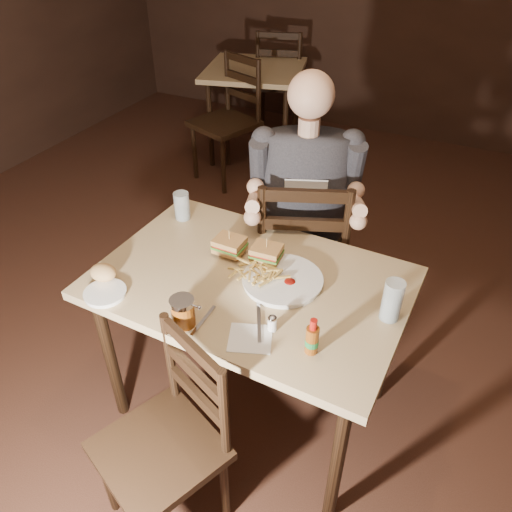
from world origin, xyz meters
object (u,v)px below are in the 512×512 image
at_px(bg_table, 255,78).
at_px(chair_far, 300,255).
at_px(syrup_dispenser, 183,312).
at_px(main_table, 251,295).
at_px(glass_right, 392,301).
at_px(side_plate, 105,294).
at_px(hot_sauce, 312,336).
at_px(diner, 306,177).
at_px(bg_chair_far, 280,82).
at_px(dinner_plate, 283,281).
at_px(bg_chair_near, 224,123).
at_px(chair_near, 159,450).
at_px(glass_left, 182,206).

height_order(bg_table, chair_far, chair_far).
bearing_deg(syrup_dispenser, main_table, 74.49).
bearing_deg(glass_right, side_plate, -160.76).
bearing_deg(hot_sauce, main_table, 144.44).
bearing_deg(diner, side_plate, -139.96).
relative_size(chair_far, bg_chair_far, 1.01).
distance_m(hot_sauce, side_plate, 0.80).
bearing_deg(main_table, side_plate, -144.49).
xyz_separation_m(diner, dinner_plate, (0.11, -0.50, -0.19)).
bearing_deg(chair_far, bg_chair_near, -70.85).
bearing_deg(syrup_dispenser, diner, 84.54).
xyz_separation_m(chair_near, bg_chair_near, (-1.15, 2.57, 0.06)).
distance_m(glass_left, syrup_dispenser, 0.70).
distance_m(bg_table, chair_far, 2.29).
height_order(diner, syrup_dispenser, diner).
distance_m(dinner_plate, side_plate, 0.67).
distance_m(chair_far, chair_near, 1.19).
bearing_deg(glass_right, syrup_dispenser, -151.65).
distance_m(bg_chair_near, glass_right, 2.64).
xyz_separation_m(glass_right, side_plate, (-0.99, -0.34, -0.07)).
bearing_deg(chair_far, main_table, 68.87).
bearing_deg(glass_left, bg_table, 107.96).
xyz_separation_m(main_table, bg_chair_near, (-1.21, 1.97, -0.20)).
height_order(chair_near, side_plate, chair_near).
bearing_deg(hot_sauce, bg_chair_far, 115.12).
bearing_deg(hot_sauce, bg_table, 119.34).
bearing_deg(dinner_plate, main_table, -163.28).
bearing_deg(dinner_plate, bg_chair_far, 113.67).
relative_size(bg_chair_near, hot_sauce, 6.83).
bearing_deg(main_table, bg_table, 115.64).
bearing_deg(glass_left, diner, 29.19).
height_order(chair_near, syrup_dispenser, syrup_dispenser).
bearing_deg(bg_table, syrup_dispenser, -68.68).
bearing_deg(syrup_dispenser, bg_table, 113.27).
relative_size(chair_far, glass_right, 6.23).
bearing_deg(glass_left, glass_right, -13.29).
bearing_deg(bg_table, dinner_plate, -61.83).
relative_size(hot_sauce, syrup_dispenser, 1.27).
bearing_deg(side_plate, chair_near, -36.26).
relative_size(chair_near, bg_chair_far, 0.86).
height_order(bg_chair_near, glass_left, bg_chair_near).
xyz_separation_m(bg_table, glass_right, (1.75, -2.49, 0.17)).
bearing_deg(chair_far, bg_chair_far, -85.97).
bearing_deg(bg_chair_near, dinner_plate, -35.35).
xyz_separation_m(hot_sauce, side_plate, (-0.79, -0.07, -0.07)).
distance_m(chair_near, bg_chair_near, 2.82).
relative_size(bg_table, hot_sauce, 6.89).
bearing_deg(hot_sauce, chair_far, 113.06).
xyz_separation_m(bg_table, glass_left, (0.73, -2.25, 0.15)).
relative_size(syrup_dispenser, side_plate, 0.72).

